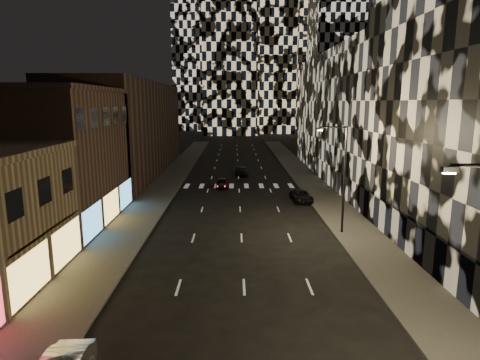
{
  "coord_description": "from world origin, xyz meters",
  "views": [
    {
      "loc": [
        -0.54,
        -2.68,
        11.06
      ],
      "look_at": [
        -0.2,
        23.3,
        6.0
      ],
      "focal_mm": 30.0,
      "sensor_mm": 36.0,
      "label": 1
    }
  ],
  "objects_px": {
    "streetlight_far": "(342,172)",
    "car_dark_rightlane": "(302,196)",
    "car_dark_midlane": "(222,183)",
    "car_dark_oncoming": "(242,171)"
  },
  "relations": [
    {
      "from": "streetlight_far",
      "to": "car_dark_rightlane",
      "type": "bearing_deg",
      "value": 96.81
    },
    {
      "from": "streetlight_far",
      "to": "car_dark_rightlane",
      "type": "distance_m",
      "value": 12.37
    },
    {
      "from": "streetlight_far",
      "to": "car_dark_midlane",
      "type": "relative_size",
      "value": 2.39
    },
    {
      "from": "car_dark_midlane",
      "to": "car_dark_rightlane",
      "type": "distance_m",
      "value": 11.9
    },
    {
      "from": "car_dark_oncoming",
      "to": "car_dark_rightlane",
      "type": "xyz_separation_m",
      "value": [
        6.5,
        -16.84,
        -0.06
      ]
    },
    {
      "from": "streetlight_far",
      "to": "car_dark_midlane",
      "type": "distance_m",
      "value": 22.11
    },
    {
      "from": "car_dark_midlane",
      "to": "streetlight_far",
      "type": "bearing_deg",
      "value": -61.92
    },
    {
      "from": "car_dark_midlane",
      "to": "car_dark_oncoming",
      "type": "distance_m",
      "value": 9.78
    },
    {
      "from": "streetlight_far",
      "to": "car_dark_rightlane",
      "type": "height_order",
      "value": "streetlight_far"
    },
    {
      "from": "car_dark_oncoming",
      "to": "streetlight_far",
      "type": "bearing_deg",
      "value": 105.68
    }
  ]
}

